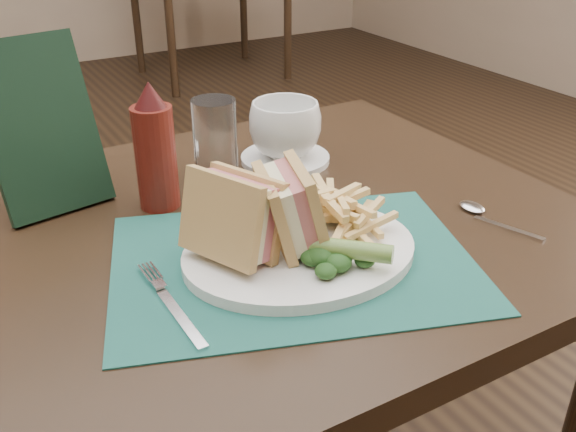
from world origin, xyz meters
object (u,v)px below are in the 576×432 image
(sandwich_half_b, at_px, (274,209))
(coffee_cup, at_px, (285,129))
(table_bg_right, at_px, (211,17))
(table_main, at_px, (262,415))
(placemat, at_px, (293,262))
(sandwich_half_a, at_px, (221,222))
(ketchup_bottle, at_px, (155,146))
(check_presenter, at_px, (41,127))
(saucer, at_px, (285,159))
(plate, at_px, (300,252))
(drinking_glass, at_px, (215,140))

(sandwich_half_b, bearing_deg, coffee_cup, 74.25)
(table_bg_right, bearing_deg, table_main, -112.39)
(placemat, relative_size, sandwich_half_b, 4.16)
(sandwich_half_a, height_order, sandwich_half_b, sandwich_half_a)
(ketchup_bottle, bearing_deg, placemat, -69.10)
(placemat, relative_size, check_presenter, 1.81)
(ketchup_bottle, bearing_deg, check_presenter, 148.61)
(table_main, bearing_deg, coffee_cup, 49.50)
(table_bg_right, relative_size, sandwich_half_a, 8.05)
(ketchup_bottle, bearing_deg, saucer, 12.04)
(coffee_cup, xyz_separation_m, ketchup_bottle, (-0.24, -0.05, 0.04))
(placemat, height_order, sandwich_half_a, sandwich_half_a)
(sandwich_half_a, height_order, coffee_cup, sandwich_half_a)
(plate, bearing_deg, sandwich_half_a, 179.27)
(check_presenter, bearing_deg, sandwich_half_b, -65.63)
(check_presenter, bearing_deg, sandwich_half_a, -76.28)
(plate, bearing_deg, sandwich_half_b, 157.11)
(table_main, distance_m, coffee_cup, 0.48)
(check_presenter, bearing_deg, table_bg_right, 52.00)
(drinking_glass, bearing_deg, plate, -92.09)
(sandwich_half_a, height_order, ketchup_bottle, ketchup_bottle)
(table_bg_right, distance_m, placemat, 3.60)
(placemat, xyz_separation_m, sandwich_half_b, (-0.02, 0.02, 0.07))
(sandwich_half_a, distance_m, coffee_cup, 0.36)
(saucer, bearing_deg, table_bg_right, 68.77)
(plate, height_order, saucer, plate)
(sandwich_half_a, bearing_deg, placemat, -35.28)
(plate, xyz_separation_m, saucer, (0.14, 0.28, -0.00))
(sandwich_half_a, bearing_deg, check_presenter, 90.36)
(table_bg_right, height_order, drinking_glass, drinking_glass)
(sandwich_half_b, bearing_deg, saucer, 74.25)
(plate, xyz_separation_m, sandwich_half_b, (-0.03, 0.02, 0.06))
(coffee_cup, bearing_deg, sandwich_half_b, -122.09)
(plate, distance_m, sandwich_half_a, 0.12)
(plate, bearing_deg, table_bg_right, 75.32)
(table_bg_right, bearing_deg, sandwich_half_a, -113.23)
(table_main, relative_size, placemat, 2.01)
(table_bg_right, distance_m, ketchup_bottle, 3.43)
(sandwich_half_b, bearing_deg, ketchup_bottle, 125.38)
(placemat, xyz_separation_m, sandwich_half_a, (-0.09, 0.02, 0.07))
(table_main, height_order, check_presenter, check_presenter)
(sandwich_half_b, xyz_separation_m, ketchup_bottle, (-0.07, 0.21, 0.02))
(sandwich_half_a, distance_m, saucer, 0.36)
(table_bg_right, height_order, placemat, placemat)
(sandwich_half_b, distance_m, coffee_cup, 0.31)
(table_main, xyz_separation_m, sandwich_half_a, (-0.10, -0.11, 0.45))
(sandwich_half_b, bearing_deg, drinking_glass, 98.09)
(sandwich_half_a, relative_size, sandwich_half_b, 1.04)
(sandwich_half_b, bearing_deg, placemat, -35.68)
(table_main, xyz_separation_m, coffee_cup, (0.14, 0.16, 0.43))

